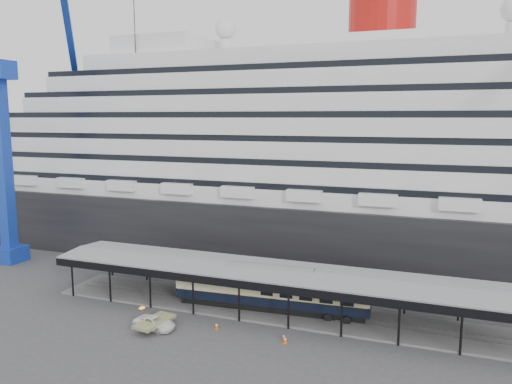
# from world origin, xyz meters

# --- Properties ---
(ground) EXTENTS (200.00, 200.00, 0.00)m
(ground) POSITION_xyz_m (0.00, 0.00, 0.00)
(ground) COLOR #3C3C3E
(ground) RESTS_ON ground
(cruise_ship) EXTENTS (130.00, 30.00, 43.90)m
(cruise_ship) POSITION_xyz_m (0.05, 32.00, 18.35)
(cruise_ship) COLOR black
(cruise_ship) RESTS_ON ground
(platform_canopy) EXTENTS (56.00, 9.18, 5.30)m
(platform_canopy) POSITION_xyz_m (0.00, 5.00, 2.36)
(platform_canopy) COLOR slate
(platform_canopy) RESTS_ON ground
(crane_blue) EXTENTS (22.63, 19.19, 47.60)m
(crane_blue) POSITION_xyz_m (-45.11, 10.62, 19.96)
(crane_blue) COLOR #173BB2
(crane_blue) RESTS_ON ground
(port_truck) EXTENTS (5.01, 2.81, 1.32)m
(port_truck) POSITION_xyz_m (-10.72, -4.19, 0.66)
(port_truck) COLOR white
(port_truck) RESTS_ON ground
(pullman_carriage) EXTENTS (23.29, 4.45, 22.73)m
(pullman_carriage) POSITION_xyz_m (-0.51, 5.00, 2.75)
(pullman_carriage) COLOR black
(pullman_carriage) RESTS_ON ground
(traffic_cone_left) EXTENTS (0.46, 0.46, 0.80)m
(traffic_cone_left) POSITION_xyz_m (-4.34, -1.98, 0.40)
(traffic_cone_left) COLOR #D8550C
(traffic_cone_left) RESTS_ON ground
(traffic_cone_mid) EXTENTS (0.40, 0.40, 0.77)m
(traffic_cone_mid) POSITION_xyz_m (3.64, -2.64, 0.38)
(traffic_cone_mid) COLOR #F6610D
(traffic_cone_mid) RESTS_ON ground
(traffic_cone_right) EXTENTS (0.44, 0.44, 0.67)m
(traffic_cone_right) POSITION_xyz_m (3.27, -1.95, 0.33)
(traffic_cone_right) COLOR red
(traffic_cone_right) RESTS_ON ground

